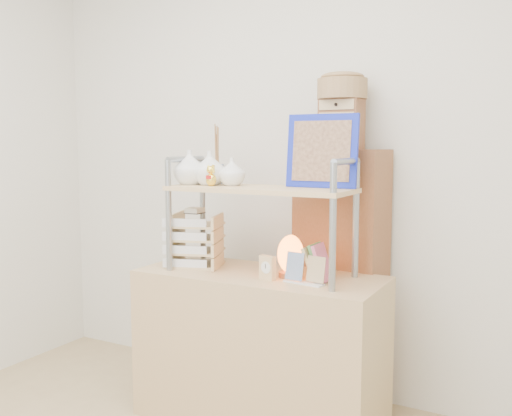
# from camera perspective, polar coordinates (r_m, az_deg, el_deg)

# --- Properties ---
(room_shell) EXTENTS (3.42, 3.41, 2.61)m
(room_shell) POSITION_cam_1_polar(r_m,az_deg,el_deg) (2.07, -10.59, 15.19)
(room_shell) COLOR silver
(room_shell) RESTS_ON ground
(desk) EXTENTS (1.20, 0.50, 0.75)m
(desk) POSITION_cam_1_polar(r_m,az_deg,el_deg) (2.89, 0.37, -13.82)
(desk) COLOR tan
(desk) RESTS_ON ground
(cabinet) EXTENTS (0.47, 0.28, 1.35)m
(cabinet) POSITION_cam_1_polar(r_m,az_deg,el_deg) (3.02, 8.43, -7.07)
(cabinet) COLOR brown
(cabinet) RESTS_ON ground
(hutch) EXTENTS (0.93, 0.34, 0.77)m
(hutch) POSITION_cam_1_polar(r_m,az_deg,el_deg) (2.79, -1.57, 2.86)
(hutch) COLOR gray
(hutch) RESTS_ON desk
(letter_tray) EXTENTS (0.31, 0.30, 0.30)m
(letter_tray) POSITION_cam_1_polar(r_m,az_deg,el_deg) (2.96, -6.05, -3.47)
(letter_tray) COLOR tan
(letter_tray) RESTS_ON desk
(salt_lamp) EXTENTS (0.13, 0.12, 0.20)m
(salt_lamp) POSITION_cam_1_polar(r_m,az_deg,el_deg) (2.70, 3.48, -4.77)
(salt_lamp) COLOR brown
(salt_lamp) RESTS_ON desk
(desk_clock) EXTENTS (0.09, 0.05, 0.11)m
(desk_clock) POSITION_cam_1_polar(r_m,az_deg,el_deg) (2.65, 1.15, -6.00)
(desk_clock) COLOR tan
(desk_clock) RESTS_ON desk
(postcard_stand) EXTENTS (0.20, 0.08, 0.14)m
(postcard_stand) POSITION_cam_1_polar(r_m,az_deg,el_deg) (2.59, 4.85, -6.69)
(postcard_stand) COLOR white
(postcard_stand) RESTS_ON desk
(drawer_chest) EXTENTS (0.20, 0.16, 0.25)m
(drawer_chest) POSITION_cam_1_polar(r_m,az_deg,el_deg) (2.92, 8.54, 8.28)
(drawer_chest) COLOR brown
(drawer_chest) RESTS_ON cabinet
(woven_basket) EXTENTS (0.25, 0.25, 0.10)m
(woven_basket) POSITION_cam_1_polar(r_m,az_deg,el_deg) (2.94, 8.61, 11.69)
(woven_basket) COLOR brown
(woven_basket) RESTS_ON drawer_chest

